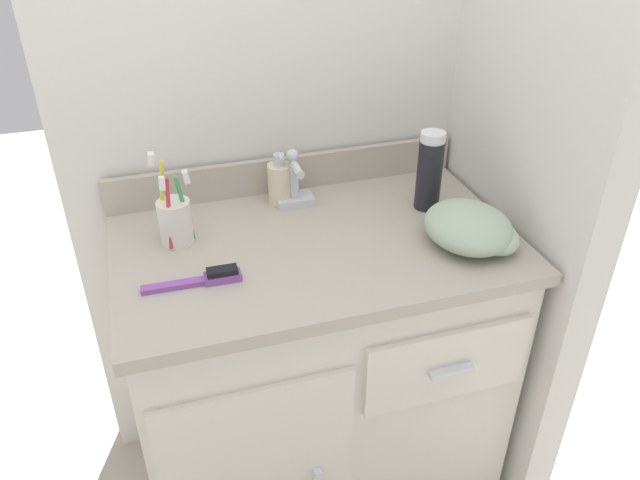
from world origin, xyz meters
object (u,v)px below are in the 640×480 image
soap_dispenser (280,182)px  hand_towel (473,228)px  hairbrush (206,278)px  toothbrush_cup (175,220)px  shaving_cream_can (430,171)px

soap_dispenser → hand_towel: (0.35, -0.31, -0.01)m
hairbrush → toothbrush_cup: bearing=103.9°
hairbrush → shaving_cream_can: bearing=17.1°
toothbrush_cup → shaving_cream_can: size_ratio=1.08×
hand_towel → hairbrush: bearing=177.2°
hairbrush → hand_towel: size_ratio=0.94×
hairbrush → hand_towel: bearing=-1.1°
soap_dispenser → hand_towel: soap_dispenser is taller
soap_dispenser → hairbrush: (-0.22, -0.28, -0.04)m
toothbrush_cup → hairbrush: 0.18m
toothbrush_cup → hand_towel: 0.64m
toothbrush_cup → hand_towel: bearing=-18.0°
hairbrush → hand_towel: hand_towel is taller
toothbrush_cup → shaving_cream_can: bearing=-1.7°
toothbrush_cup → shaving_cream_can: 0.59m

